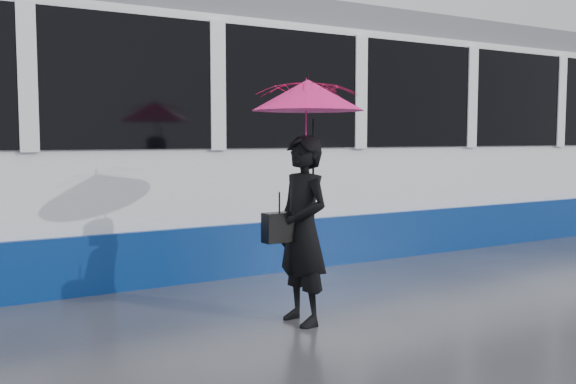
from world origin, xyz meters
TOP-DOWN VIEW (x-y plane):
  - ground at (0.00, 0.00)m, footprint 90.00×90.00m
  - rails at (0.00, 2.50)m, footprint 34.00×1.51m
  - tram at (0.83, 2.50)m, footprint 26.00×2.56m
  - woman at (0.22, -0.70)m, footprint 0.42×0.62m
  - umbrella at (0.27, -0.70)m, footprint 1.01×1.01m
  - handbag at (0.00, -0.68)m, footprint 0.30×0.14m

SIDE VIEW (x-z plane):
  - ground at x=0.00m, z-range 0.00..0.00m
  - rails at x=0.00m, z-range 0.00..0.02m
  - woman at x=0.22m, z-range 0.00..1.64m
  - handbag at x=0.00m, z-range 0.64..1.08m
  - tram at x=0.83m, z-range -0.04..3.31m
  - umbrella at x=0.27m, z-range 1.24..2.35m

